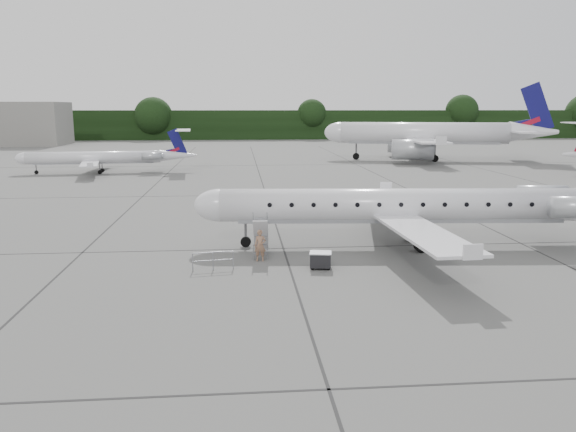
{
  "coord_description": "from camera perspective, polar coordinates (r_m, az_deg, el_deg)",
  "views": [
    {
      "loc": [
        -9.21,
        -28.09,
        8.71
      ],
      "look_at": [
        -6.31,
        4.91,
        2.3
      ],
      "focal_mm": 35.0,
      "sensor_mm": 36.0,
      "label": 1
    }
  ],
  "objects": [
    {
      "name": "safety_railing",
      "position": [
        30.86,
        -7.62,
        -4.58
      ],
      "size": [
        2.19,
        0.4,
        1.0
      ],
      "primitive_type": null,
      "rotation": [
        0.0,
        0.0,
        0.14
      ],
      "color": "gray",
      "rests_on": "ground"
    },
    {
      "name": "main_regional_jet",
      "position": [
        35.85,
        11.37,
        2.73
      ],
      "size": [
        30.48,
        23.0,
        7.43
      ],
      "primitive_type": null,
      "rotation": [
        0.0,
        0.0,
        -0.08
      ],
      "color": "silver",
      "rests_on": "ground"
    },
    {
      "name": "bg_narrowbody",
      "position": [
        97.15,
        13.63,
        9.23
      ],
      "size": [
        39.72,
        32.21,
        12.61
      ],
      "primitive_type": null,
      "rotation": [
        0.0,
        0.0,
        -0.21
      ],
      "color": "silver",
      "rests_on": "ground"
    },
    {
      "name": "baggage_cart",
      "position": [
        30.96,
        3.32,
        -4.47
      ],
      "size": [
        1.26,
        1.09,
        0.98
      ],
      "primitive_type": null,
      "rotation": [
        0.0,
        0.0,
        -0.16
      ],
      "color": "black",
      "rests_on": "ground"
    },
    {
      "name": "treeline",
      "position": [
        158.43,
        -1.7,
        9.25
      ],
      "size": [
        260.0,
        4.0,
        8.0
      ],
      "primitive_type": "cube",
      "color": "black",
      "rests_on": "ground"
    },
    {
      "name": "ground",
      "position": [
        30.82,
        12.65,
        -5.74
      ],
      "size": [
        320.0,
        320.0,
        0.0
      ],
      "primitive_type": "plane",
      "color": "slate",
      "rests_on": "ground"
    },
    {
      "name": "airstair",
      "position": [
        33.45,
        -2.77,
        -2.1
      ],
      "size": [
        1.01,
        2.17,
        2.33
      ],
      "primitive_type": null,
      "rotation": [
        0.0,
        0.0,
        -0.08
      ],
      "color": "silver",
      "rests_on": "ground"
    },
    {
      "name": "bg_regional_left",
      "position": [
        80.21,
        -19.14,
        6.22
      ],
      "size": [
        23.55,
        17.84,
        5.85
      ],
      "primitive_type": null,
      "rotation": [
        0.0,
        0.0,
        0.08
      ],
      "color": "silver",
      "rests_on": "ground"
    },
    {
      "name": "passenger",
      "position": [
        32.34,
        -2.84,
        -3.01
      ],
      "size": [
        0.72,
        0.52,
        1.83
      ],
      "primitive_type": "imported",
      "rotation": [
        0.0,
        0.0,
        -0.13
      ],
      "color": "#91684F",
      "rests_on": "ground"
    }
  ]
}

